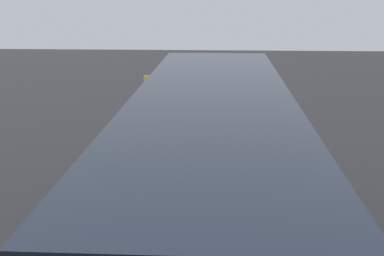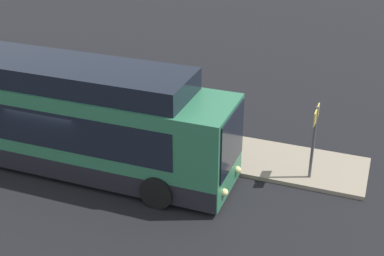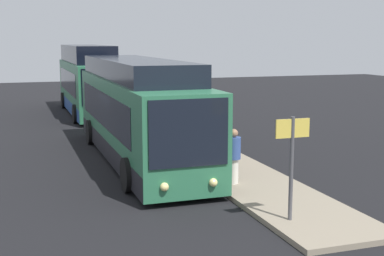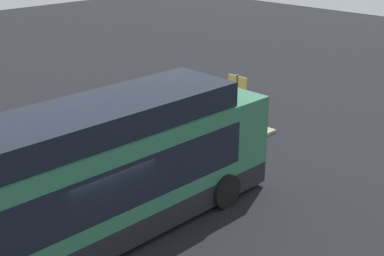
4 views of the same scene
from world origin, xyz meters
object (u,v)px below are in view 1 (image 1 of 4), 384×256
(passenger_boarding, at_px, (142,158))
(bus_lead, at_px, (212,209))
(passenger_waiting, at_px, (80,203))
(suitcase, at_px, (96,240))
(sign_post, at_px, (158,102))

(passenger_boarding, bearing_deg, bus_lead, -108.07)
(bus_lead, relative_size, passenger_waiting, 6.79)
(suitcase, relative_size, sign_post, 0.38)
(passenger_boarding, relative_size, suitcase, 1.74)
(passenger_waiting, bearing_deg, passenger_boarding, 80.47)
(bus_lead, relative_size, suitcase, 12.54)
(passenger_boarding, distance_m, suitcase, 3.67)
(passenger_waiting, distance_m, suitcase, 0.83)
(passenger_waiting, bearing_deg, sign_post, 87.81)
(bus_lead, height_order, passenger_waiting, bus_lead)
(bus_lead, xyz_separation_m, passenger_waiting, (1.61, 2.70, -0.63))
(bus_lead, distance_m, sign_post, 8.57)
(passenger_waiting, xyz_separation_m, suitcase, (-0.42, -0.39, -0.60))
(suitcase, distance_m, sign_post, 7.29)
(bus_lead, distance_m, passenger_waiting, 3.21)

